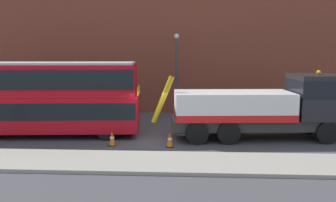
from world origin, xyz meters
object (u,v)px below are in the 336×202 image
at_px(traffic_cone_near_bus, 112,139).
at_px(traffic_cone_midway, 170,140).
at_px(double_decker_bus, 37,96).
at_px(street_lamp, 176,68).
at_px(recovery_tow_truck, 266,106).

height_order(traffic_cone_near_bus, traffic_cone_midway, same).
bearing_deg(double_decker_bus, street_lamp, 34.70).
bearing_deg(traffic_cone_midway, double_decker_bus, 165.39).
distance_m(double_decker_bus, traffic_cone_midway, 7.82).
relative_size(double_decker_bus, street_lamp, 1.92).
xyz_separation_m(recovery_tow_truck, double_decker_bus, (-12.36, -0.04, 0.47)).
bearing_deg(traffic_cone_midway, street_lamp, 89.48).
height_order(double_decker_bus, traffic_cone_midway, double_decker_bus).
bearing_deg(street_lamp, recovery_tow_truck, -50.43).
relative_size(recovery_tow_truck, street_lamp, 1.75).
relative_size(traffic_cone_near_bus, traffic_cone_midway, 1.00).
bearing_deg(traffic_cone_near_bus, traffic_cone_midway, -1.81).
bearing_deg(street_lamp, traffic_cone_near_bus, -110.57).
bearing_deg(traffic_cone_midway, traffic_cone_near_bus, 178.19).
bearing_deg(recovery_tow_truck, traffic_cone_midway, -163.21).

